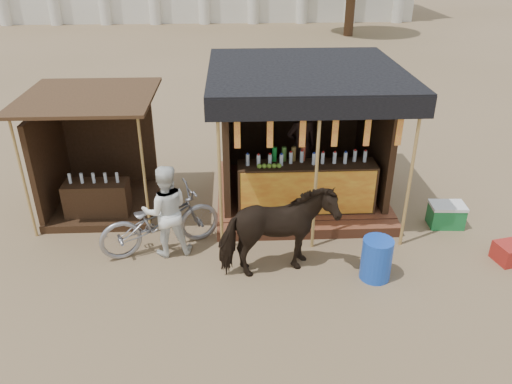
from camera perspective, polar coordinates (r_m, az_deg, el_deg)
name	(u,v)px	position (r m, az deg, el deg)	size (l,w,h in m)	color
ground	(261,305)	(7.71, 0.58, -12.84)	(120.00, 120.00, 0.00)	#846B4C
main_stall	(301,154)	(10.13, 5.21, 4.36)	(3.60, 3.61, 2.78)	brown
secondary_stall	(92,169)	(10.39, -18.20, 2.56)	(2.40, 2.40, 2.38)	#352013
cow	(277,233)	(7.92, 2.44, -4.69)	(0.83, 1.83, 1.55)	black
motorbike	(160,221)	(8.81, -10.90, -3.25)	(0.74, 2.13, 1.12)	gray
bystander	(166,211)	(8.54, -10.26, -2.16)	(0.80, 0.63, 1.65)	white
blue_barrel	(376,259)	(8.28, 13.59, -7.46)	(0.49, 0.49, 0.71)	blue
red_crate	(509,253)	(9.54, 26.90, -6.24)	(0.41, 0.43, 0.33)	maroon
cooler	(446,215)	(10.15, 20.91, -2.44)	(0.67, 0.48, 0.46)	#197436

